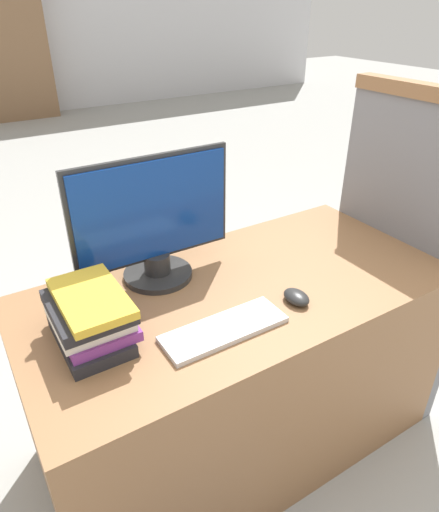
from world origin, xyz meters
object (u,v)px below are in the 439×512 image
at_px(keyboard, 224,329).
at_px(mouse, 296,297).
at_px(monitor, 154,222).
at_px(book_stack, 90,317).

xyz_separation_m(keyboard, mouse, (0.27, 0.00, 0.01)).
bearing_deg(monitor, book_stack, -145.25).
bearing_deg(mouse, book_stack, 164.68).
relative_size(monitor, mouse, 5.63).
bearing_deg(monitor, mouse, -50.27).
height_order(mouse, book_stack, book_stack).
relative_size(keyboard, mouse, 3.86).
xyz_separation_m(monitor, book_stack, (-0.29, -0.20, -0.13)).
distance_m(keyboard, mouse, 0.27).
height_order(monitor, book_stack, monitor).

